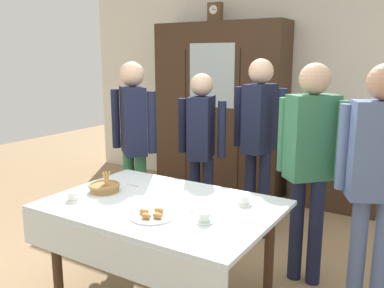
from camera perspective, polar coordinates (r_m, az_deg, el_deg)
ground_plane at (r=3.39m, az=-1.88°, el=-19.26°), size 12.00×12.00×0.00m
back_wall at (r=5.33m, az=14.06°, el=7.24°), size 6.40×0.10×2.70m
dining_table at (r=2.92m, az=-4.55°, el=-10.20°), size 1.58×1.10×0.76m
wall_cabinet at (r=5.43m, az=3.84°, el=4.93°), size 1.75×0.46×2.19m
mantel_clock at (r=5.45m, az=3.23°, el=17.75°), size 0.18×0.11×0.24m
bookshelf_low at (r=5.10m, az=19.22°, el=-4.09°), size 0.97×0.35×0.81m
book_stack at (r=5.01m, az=19.56°, el=0.75°), size 0.17×0.20×0.07m
tea_cup_mid_right at (r=2.90m, az=7.23°, el=-7.80°), size 0.13×0.13×0.06m
tea_cup_center at (r=3.06m, az=-16.17°, el=-7.03°), size 0.13×0.13×0.06m
tea_cup_mid_left at (r=2.58m, az=1.70°, el=-10.18°), size 0.13×0.13×0.06m
bread_basket at (r=3.20m, az=-12.05°, el=-5.85°), size 0.24×0.24×0.16m
pastry_plate at (r=2.67m, az=-5.56°, el=-9.80°), size 0.28×0.28×0.05m
spoon_mid_left at (r=3.30m, az=-7.95°, el=-5.74°), size 0.12×0.02×0.01m
spoon_mid_right at (r=2.76m, az=-0.22°, el=-9.23°), size 0.12×0.02×0.01m
person_beside_shelf at (r=3.98m, az=1.32°, el=0.64°), size 0.52×0.40×1.61m
person_near_right_end at (r=2.90m, az=24.32°, el=-3.13°), size 0.52×0.33×1.72m
person_behind_table_left at (r=3.22m, az=16.10°, el=-1.15°), size 0.52×0.40×1.72m
person_behind_table_right at (r=3.99m, az=9.27°, el=1.89°), size 0.52×0.38×1.74m
person_by_cabinet at (r=3.96m, az=-8.09°, el=1.57°), size 0.52×0.39×1.72m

